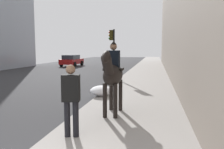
{
  "coord_description": "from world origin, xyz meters",
  "views": [
    {
      "loc": [
        -2.87,
        -2.53,
        2.17
      ],
      "look_at": [
        4.0,
        -1.23,
        1.4
      ],
      "focal_mm": 36.87,
      "sensor_mm": 36.0,
      "label": 1
    }
  ],
  "objects_px": {
    "mounted_horse_near": "(113,74)",
    "traffic_light_near_curb": "(113,46)",
    "car_near_lane": "(72,60)",
    "pedestrian_greeting": "(71,96)"
  },
  "relations": [
    {
      "from": "mounted_horse_near",
      "to": "car_near_lane",
      "type": "xyz_separation_m",
      "value": [
        20.89,
        9.23,
        -0.64
      ]
    },
    {
      "from": "mounted_horse_near",
      "to": "traffic_light_near_curb",
      "type": "height_order",
      "value": "traffic_light_near_curb"
    },
    {
      "from": "mounted_horse_near",
      "to": "traffic_light_near_curb",
      "type": "distance_m",
      "value": 9.14
    },
    {
      "from": "car_near_lane",
      "to": "traffic_light_near_curb",
      "type": "height_order",
      "value": "traffic_light_near_curb"
    },
    {
      "from": "mounted_horse_near",
      "to": "pedestrian_greeting",
      "type": "xyz_separation_m",
      "value": [
        -2.01,
        0.6,
        -0.31
      ]
    },
    {
      "from": "traffic_light_near_curb",
      "to": "pedestrian_greeting",
      "type": "bearing_deg",
      "value": -174.42
    },
    {
      "from": "pedestrian_greeting",
      "to": "car_near_lane",
      "type": "relative_size",
      "value": 0.42
    },
    {
      "from": "pedestrian_greeting",
      "to": "car_near_lane",
      "type": "distance_m",
      "value": 24.47
    },
    {
      "from": "mounted_horse_near",
      "to": "pedestrian_greeting",
      "type": "bearing_deg",
      "value": -15.63
    },
    {
      "from": "mounted_horse_near",
      "to": "car_near_lane",
      "type": "relative_size",
      "value": 0.56
    }
  ]
}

